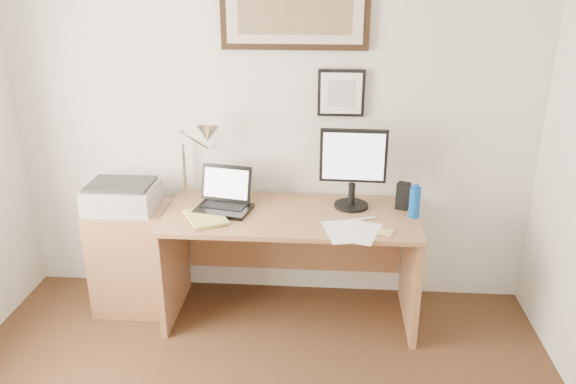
# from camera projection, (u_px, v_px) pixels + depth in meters

# --- Properties ---
(wall_back) EXTENTS (3.50, 0.02, 2.50)m
(wall_back) POSITION_uv_depth(u_px,v_px,m) (272.00, 121.00, 3.71)
(wall_back) COLOR silver
(wall_back) RESTS_ON ground
(side_cabinet) EXTENTS (0.50, 0.40, 0.73)m
(side_cabinet) POSITION_uv_depth(u_px,v_px,m) (133.00, 258.00, 3.80)
(side_cabinet) COLOR #93603D
(side_cabinet) RESTS_ON floor
(water_bottle) EXTENTS (0.07, 0.07, 0.19)m
(water_bottle) POSITION_uv_depth(u_px,v_px,m) (415.00, 203.00, 3.45)
(water_bottle) COLOR #0C47A7
(water_bottle) RESTS_ON desk
(bottle_cap) EXTENTS (0.04, 0.04, 0.02)m
(bottle_cap) POSITION_uv_depth(u_px,v_px,m) (416.00, 186.00, 3.41)
(bottle_cap) COLOR #0C47A7
(bottle_cap) RESTS_ON water_bottle
(speaker) EXTENTS (0.10, 0.09, 0.18)m
(speaker) POSITION_uv_depth(u_px,v_px,m) (403.00, 196.00, 3.58)
(speaker) COLOR black
(speaker) RESTS_ON desk
(paper_sheet_a) EXTENTS (0.29, 0.36, 0.00)m
(paper_sheet_a) POSITION_uv_depth(u_px,v_px,m) (345.00, 231.00, 3.29)
(paper_sheet_a) COLOR white
(paper_sheet_a) RESTS_ON desk
(paper_sheet_b) EXTENTS (0.30, 0.36, 0.00)m
(paper_sheet_b) POSITION_uv_depth(u_px,v_px,m) (359.00, 232.00, 3.28)
(paper_sheet_b) COLOR white
(paper_sheet_b) RESTS_ON desk
(sticky_pad) EXTENTS (0.11, 0.11, 0.01)m
(sticky_pad) POSITION_uv_depth(u_px,v_px,m) (386.00, 233.00, 3.26)
(sticky_pad) COLOR #D9C066
(sticky_pad) RESTS_ON desk
(marker_pen) EXTENTS (0.14, 0.06, 0.02)m
(marker_pen) POSITION_uv_depth(u_px,v_px,m) (364.00, 219.00, 3.44)
(marker_pen) COLOR white
(marker_pen) RESTS_ON desk
(book) EXTENTS (0.33, 0.36, 0.02)m
(book) POSITION_uv_depth(u_px,v_px,m) (189.00, 221.00, 3.41)
(book) COLOR #C6BD5D
(book) RESTS_ON desk
(desk) EXTENTS (1.60, 0.70, 0.75)m
(desk) POSITION_uv_depth(u_px,v_px,m) (291.00, 241.00, 3.70)
(desk) COLOR #93603D
(desk) RESTS_ON floor
(laptop) EXTENTS (0.38, 0.36, 0.26)m
(laptop) POSITION_uv_depth(u_px,v_px,m) (224.00, 200.00, 3.60)
(laptop) COLOR black
(laptop) RESTS_ON desk
(lcd_monitor) EXTENTS (0.42, 0.22, 0.52)m
(lcd_monitor) POSITION_uv_depth(u_px,v_px,m) (353.00, 165.00, 3.52)
(lcd_monitor) COLOR black
(lcd_monitor) RESTS_ON desk
(printer) EXTENTS (0.44, 0.34, 0.18)m
(printer) POSITION_uv_depth(u_px,v_px,m) (122.00, 196.00, 3.63)
(printer) COLOR #A4A4A7
(printer) RESTS_ON side_cabinet
(desk_lamp) EXTENTS (0.29, 0.27, 0.53)m
(desk_lamp) POSITION_uv_depth(u_px,v_px,m) (205.00, 137.00, 3.58)
(desk_lamp) COLOR silver
(desk_lamp) RESTS_ON desk
(picture_large) EXTENTS (0.92, 0.04, 0.47)m
(picture_large) POSITION_uv_depth(u_px,v_px,m) (295.00, 11.00, 3.41)
(picture_large) COLOR black
(picture_large) RESTS_ON wall_back
(picture_small) EXTENTS (0.30, 0.03, 0.30)m
(picture_small) POSITION_uv_depth(u_px,v_px,m) (341.00, 93.00, 3.58)
(picture_small) COLOR black
(picture_small) RESTS_ON wall_back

